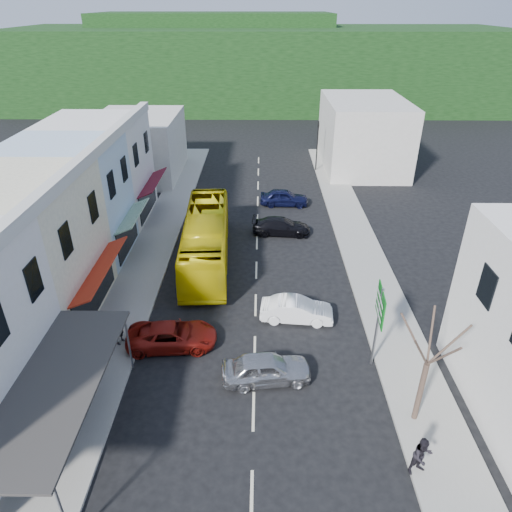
{
  "coord_description": "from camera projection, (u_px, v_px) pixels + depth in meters",
  "views": [
    {
      "loc": [
        0.27,
        -18.11,
        15.73
      ],
      "look_at": [
        0.0,
        6.0,
        2.2
      ],
      "focal_mm": 32.0,
      "sensor_mm": 36.0,
      "label": 1
    }
  ],
  "objects": [
    {
      "name": "distant_block_right",
      "position": [
        363.0,
        134.0,
        47.84
      ],
      "size": [
        8.0,
        12.0,
        7.0
      ],
      "primitive_type": "cube",
      "color": "#B7B2A8",
      "rests_on": "ground"
    },
    {
      "name": "car_red",
      "position": [
        172.0,
        335.0,
        23.48
      ],
      "size": [
        4.73,
        2.24,
        1.4
      ],
      "primitive_type": "imported",
      "rotation": [
        0.0,
        0.0,
        1.65
      ],
      "color": "maroon",
      "rests_on": "ground"
    },
    {
      "name": "pedestrian_left",
      "position": [
        119.0,
        329.0,
        23.38
      ],
      "size": [
        0.59,
        0.7,
        1.7
      ],
      "primitive_type": "imported",
      "rotation": [
        0.0,
        0.0,
        1.2
      ],
      "color": "black",
      "rests_on": "sidewalk_left"
    },
    {
      "name": "car_silver",
      "position": [
        266.0,
        369.0,
        21.31
      ],
      "size": [
        4.58,
        2.31,
        1.4
      ],
      "primitive_type": "imported",
      "rotation": [
        0.0,
        0.0,
        1.69
      ],
      "color": "#A5A6AA",
      "rests_on": "ground"
    },
    {
      "name": "direction_sign",
      "position": [
        377.0,
        328.0,
        21.55
      ],
      "size": [
        0.57,
        2.03,
        4.43
      ],
      "primitive_type": null,
      "rotation": [
        0.0,
        0.0,
        -0.09
      ],
      "color": "#085E13",
      "rests_on": "ground"
    },
    {
      "name": "car_white",
      "position": [
        297.0,
        309.0,
        25.4
      ],
      "size": [
        4.54,
        2.17,
        1.4
      ],
      "primitive_type": "imported",
      "rotation": [
        0.0,
        0.0,
        1.49
      ],
      "color": "white",
      "rests_on": "ground"
    },
    {
      "name": "sidewalk_right",
      "position": [
        363.0,
        255.0,
        32.1
      ],
      "size": [
        3.0,
        52.0,
        0.15
      ],
      "primitive_type": "cube",
      "color": "gray",
      "rests_on": "ground"
    },
    {
      "name": "traffic_signal",
      "position": [
        317.0,
        147.0,
        46.93
      ],
      "size": [
        0.97,
        1.26,
        5.2
      ],
      "primitive_type": null,
      "rotation": [
        0.0,
        0.0,
        2.92
      ],
      "color": "black",
      "rests_on": "ground"
    },
    {
      "name": "hillside",
      "position": [
        251.0,
        62.0,
        76.98
      ],
      "size": [
        80.0,
        26.0,
        14.0
      ],
      "color": "black",
      "rests_on": "ground"
    },
    {
      "name": "shopfront_row",
      "position": [
        37.0,
        236.0,
        26.02
      ],
      "size": [
        8.25,
        30.0,
        8.0
      ],
      "color": "silver",
      "rests_on": "ground"
    },
    {
      "name": "ground",
      "position": [
        255.0,
        350.0,
        23.49
      ],
      "size": [
        120.0,
        120.0,
        0.0
      ],
      "primitive_type": "plane",
      "color": "black",
      "rests_on": "ground"
    },
    {
      "name": "sidewalk_left",
      "position": [
        151.0,
        254.0,
        32.25
      ],
      "size": [
        3.0,
        52.0,
        0.15
      ],
      "primitive_type": "cube",
      "color": "gray",
      "rests_on": "ground"
    },
    {
      "name": "street_tree",
      "position": [
        427.0,
        364.0,
        18.04
      ],
      "size": [
        2.88,
        2.88,
        6.33
      ],
      "primitive_type": null,
      "rotation": [
        0.0,
        0.0,
        -0.23
      ],
      "color": "#3D2D24",
      "rests_on": "ground"
    },
    {
      "name": "pedestrian_right",
      "position": [
        422.0,
        456.0,
        16.86
      ],
      "size": [
        0.8,
        0.64,
        1.7
      ],
      "primitive_type": "imported",
      "rotation": [
        0.0,
        0.0,
        0.33
      ],
      "color": "black",
      "rests_on": "sidewalk_right"
    },
    {
      "name": "distant_block_left",
      "position": [
        139.0,
        146.0,
        45.69
      ],
      "size": [
        8.0,
        10.0,
        6.0
      ],
      "primitive_type": "cube",
      "color": "#B7B2A8",
      "rests_on": "ground"
    },
    {
      "name": "car_black_near",
      "position": [
        281.0,
        226.0,
        34.88
      ],
      "size": [
        4.61,
        2.14,
        1.4
      ],
      "primitive_type": "imported",
      "rotation": [
        0.0,
        0.0,
        1.5
      ],
      "color": "black",
      "rests_on": "ground"
    },
    {
      "name": "bus",
      "position": [
        206.0,
        240.0,
        30.95
      ],
      "size": [
        3.14,
        11.72,
        3.1
      ],
      "primitive_type": "imported",
      "rotation": [
        0.0,
        0.0,
        0.06
      ],
      "color": "yellow",
      "rests_on": "ground"
    },
    {
      "name": "car_navy_mid",
      "position": [
        284.0,
        198.0,
        39.82
      ],
      "size": [
        4.47,
        1.97,
        1.4
      ],
      "primitive_type": "imported",
      "rotation": [
        0.0,
        0.0,
        1.53
      ],
      "color": "black",
      "rests_on": "ground"
    }
  ]
}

